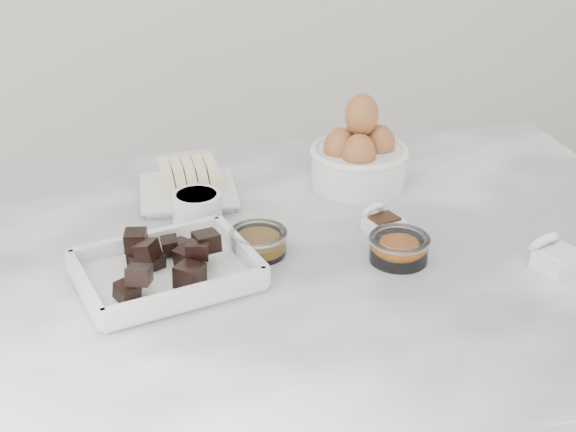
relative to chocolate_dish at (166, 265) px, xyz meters
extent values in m
cube|color=silver|center=(0.16, 0.04, -0.04)|extent=(1.20, 0.80, 0.04)
cube|color=white|center=(0.00, 0.00, -0.02)|extent=(0.25, 0.21, 0.01)
cube|color=white|center=(0.06, 0.25, -0.02)|extent=(0.14, 0.14, 0.01)
cube|color=white|center=(0.06, 0.25, -0.01)|extent=(0.16, 0.16, 0.00)
cylinder|color=white|center=(0.06, 0.16, 0.00)|extent=(0.08, 0.08, 0.04)
cylinder|color=white|center=(0.06, 0.16, 0.02)|extent=(0.06, 0.06, 0.01)
cylinder|color=white|center=(0.34, 0.24, 0.01)|extent=(0.16, 0.16, 0.06)
torus|color=white|center=(0.34, 0.24, 0.04)|extent=(0.16, 0.16, 0.01)
ellipsoid|color=#9C5832|center=(0.37, 0.24, 0.04)|extent=(0.05, 0.05, 0.07)
ellipsoid|color=#9C5832|center=(0.30, 0.23, 0.04)|extent=(0.05, 0.05, 0.07)
ellipsoid|color=#9C5832|center=(0.34, 0.27, 0.04)|extent=(0.05, 0.05, 0.07)
ellipsoid|color=#9C5832|center=(0.33, 0.20, 0.04)|extent=(0.05, 0.05, 0.07)
ellipsoid|color=#9C5832|center=(0.34, 0.24, 0.10)|extent=(0.05, 0.05, 0.07)
cylinder|color=white|center=(0.13, 0.05, -0.01)|extent=(0.08, 0.08, 0.03)
torus|color=white|center=(0.13, 0.05, 0.01)|extent=(0.08, 0.08, 0.01)
cylinder|color=orange|center=(0.13, 0.05, -0.01)|extent=(0.06, 0.06, 0.01)
cylinder|color=white|center=(0.32, -0.01, -0.01)|extent=(0.08, 0.08, 0.03)
torus|color=white|center=(0.32, -0.01, 0.01)|extent=(0.09, 0.09, 0.01)
ellipsoid|color=#E26506|center=(0.32, -0.01, -0.01)|extent=(0.05, 0.05, 0.02)
cube|color=white|center=(0.33, 0.07, -0.01)|extent=(0.06, 0.06, 0.02)
cube|color=black|center=(0.33, 0.07, 0.00)|extent=(0.05, 0.04, 0.00)
torus|color=white|center=(0.32, 0.10, 0.00)|extent=(0.05, 0.04, 0.04)
cube|color=white|center=(0.52, -0.08, -0.01)|extent=(0.08, 0.07, 0.02)
cube|color=white|center=(0.52, -0.08, 0.00)|extent=(0.06, 0.05, 0.00)
torus|color=white|center=(0.51, -0.05, 0.00)|extent=(0.06, 0.05, 0.05)
camera|label=1|loc=(-0.04, -0.92, 0.54)|focal=50.00mm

